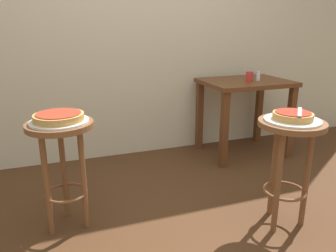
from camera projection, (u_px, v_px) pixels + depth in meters
ground_plane at (211, 243)px, 2.02m from camera, size 6.00×6.00×0.00m
stool_foreground at (289, 149)px, 2.08m from camera, size 0.40×0.40×0.70m
serving_plate_foreground at (292, 120)px, 2.02m from camera, size 0.34×0.34×0.01m
pizza_foreground at (293, 116)px, 2.01m from camera, size 0.24×0.24×0.05m
stool_middle at (62, 150)px, 2.05m from camera, size 0.40×0.40×0.70m
serving_plate_middle at (59, 121)px, 2.00m from camera, size 0.35×0.35×0.01m
pizza_middle at (59, 117)px, 1.99m from camera, size 0.30×0.30×0.05m
dining_table at (245, 95)px, 3.27m from camera, size 0.82×0.62×0.74m
cup_near_edge at (249, 76)px, 3.16m from camera, size 0.07×0.07×0.09m
condiment_shaker at (258, 76)px, 3.20m from camera, size 0.04×0.04×0.09m
pizza_server_knife at (300, 112)px, 2.00m from camera, size 0.16×0.18×0.01m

